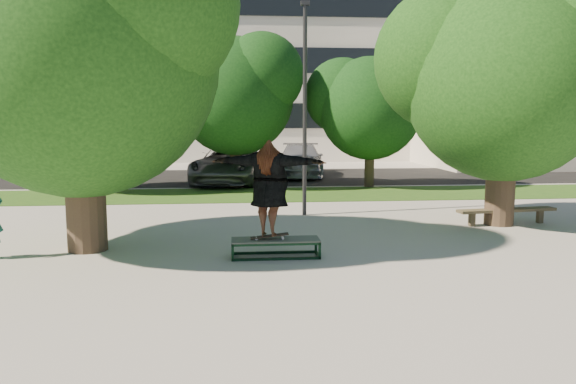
{
  "coord_description": "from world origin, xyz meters",
  "views": [
    {
      "loc": [
        -1.0,
        -11.21,
        2.82
      ],
      "look_at": [
        0.1,
        0.6,
        1.27
      ],
      "focal_mm": 35.0,
      "sensor_mm": 36.0,
      "label": 1
    }
  ],
  "objects": [
    {
      "name": "office_building",
      "position": [
        -2.0,
        31.98,
        8.0
      ],
      "size": [
        30.0,
        14.12,
        16.0
      ],
      "color": "beige",
      "rests_on": "ground"
    },
    {
      "name": "side_building",
      "position": [
        18.0,
        22.0,
        4.0
      ],
      "size": [
        15.0,
        10.0,
        8.0
      ],
      "primitive_type": "cube",
      "color": "beige",
      "rests_on": "ground"
    },
    {
      "name": "car_silver_b",
      "position": [
        2.16,
        16.24,
        0.79
      ],
      "size": [
        2.87,
        5.68,
        1.58
      ],
      "primitive_type": "imported",
      "rotation": [
        0.0,
        0.0,
        -0.12
      ],
      "color": "silver",
      "rests_on": "asphalt_strip"
    },
    {
      "name": "bench",
      "position": [
        6.22,
        3.01,
        0.36
      ],
      "size": [
        2.82,
        0.72,
        0.43
      ],
      "rotation": [
        0.0,
        0.0,
        0.13
      ],
      "color": "brown",
      "rests_on": "ground"
    },
    {
      "name": "asphalt_strip",
      "position": [
        0.0,
        16.0,
        0.01
      ],
      "size": [
        40.0,
        8.0,
        0.01
      ],
      "primitive_type": "cube",
      "color": "black",
      "rests_on": "ground"
    },
    {
      "name": "car_grey",
      "position": [
        -1.25,
        13.5,
        0.82
      ],
      "size": [
        3.73,
        6.32,
        1.65
      ],
      "primitive_type": "imported",
      "rotation": [
        0.0,
        0.0,
        -0.18
      ],
      "color": "slate",
      "rests_on": "asphalt_strip"
    },
    {
      "name": "bg_tree_right",
      "position": [
        4.43,
        11.57,
        3.49
      ],
      "size": [
        5.04,
        4.31,
        5.43
      ],
      "color": "#38281E",
      "rests_on": "ground"
    },
    {
      "name": "bg_tree_mid",
      "position": [
        -1.08,
        12.08,
        4.02
      ],
      "size": [
        5.76,
        4.92,
        6.24
      ],
      "color": "#38281E",
      "rests_on": "ground"
    },
    {
      "name": "skater_rig",
      "position": [
        -0.33,
        0.03,
        1.43
      ],
      "size": [
        2.47,
        1.48,
        2.03
      ],
      "rotation": [
        0.0,
        0.0,
        2.77
      ],
      "color": "white",
      "rests_on": "grind_box"
    },
    {
      "name": "car_silver_a",
      "position": [
        -9.0,
        16.5,
        0.72
      ],
      "size": [
        2.02,
        4.36,
        1.44
      ],
      "primitive_type": "imported",
      "rotation": [
        0.0,
        0.0,
        -0.08
      ],
      "color": "#A1A0A5",
      "rests_on": "asphalt_strip"
    },
    {
      "name": "lamppost",
      "position": [
        1.0,
        5.0,
        3.15
      ],
      "size": [
        0.25,
        0.15,
        6.11
      ],
      "color": "#2D2D30",
      "rests_on": "ground"
    },
    {
      "name": "tree_right",
      "position": [
        5.92,
        3.08,
        4.09
      ],
      "size": [
        6.24,
        5.33,
        6.51
      ],
      "color": "#38281E",
      "rests_on": "ground"
    },
    {
      "name": "ground",
      "position": [
        0.0,
        0.0,
        0.0
      ],
      "size": [
        120.0,
        120.0,
        0.0
      ],
      "primitive_type": "plane",
      "color": "#A7A199",
      "rests_on": "ground"
    },
    {
      "name": "grass_strip",
      "position": [
        1.0,
        9.5,
        0.01
      ],
      "size": [
        30.0,
        4.0,
        0.02
      ],
      "primitive_type": "cube",
      "color": "#204B15",
      "rests_on": "ground"
    },
    {
      "name": "bg_tree_left",
      "position": [
        -6.57,
        11.07,
        3.73
      ],
      "size": [
        5.28,
        4.51,
        5.77
      ],
      "color": "#38281E",
      "rests_on": "ground"
    },
    {
      "name": "car_dark",
      "position": [
        -1.42,
        16.5,
        0.71
      ],
      "size": [
        1.63,
        4.35,
        1.42
      ],
      "primitive_type": "imported",
      "rotation": [
        0.0,
        0.0,
        -0.03
      ],
      "color": "black",
      "rests_on": "asphalt_strip"
    },
    {
      "name": "tree_left",
      "position": [
        -4.29,
        1.09,
        4.42
      ],
      "size": [
        6.96,
        5.95,
        7.12
      ],
      "color": "#38281E",
      "rests_on": "ground"
    },
    {
      "name": "grind_box",
      "position": [
        -0.21,
        0.03,
        0.19
      ],
      "size": [
        1.8,
        0.6,
        0.38
      ],
      "color": "black",
      "rests_on": "ground"
    }
  ]
}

